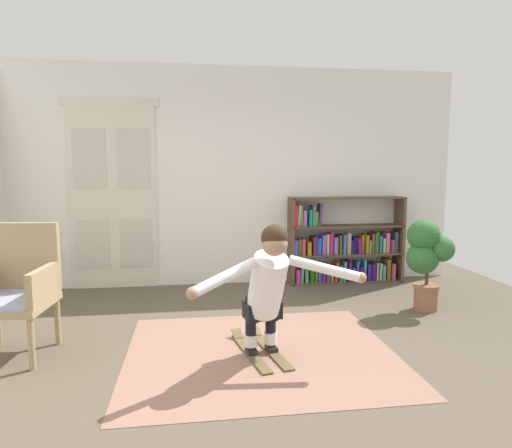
% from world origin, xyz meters
% --- Properties ---
extents(ground_plane, '(7.20, 7.20, 0.00)m').
position_xyz_m(ground_plane, '(0.00, 0.00, 0.00)').
color(ground_plane, brown).
extents(back_wall, '(6.00, 0.10, 2.90)m').
position_xyz_m(back_wall, '(0.00, 2.60, 1.45)').
color(back_wall, silver).
rests_on(back_wall, ground).
extents(double_door, '(1.22, 0.05, 2.45)m').
position_xyz_m(double_door, '(-1.63, 2.54, 1.23)').
color(double_door, beige).
rests_on(double_door, ground).
extents(rug, '(2.27, 1.98, 0.01)m').
position_xyz_m(rug, '(-0.06, 0.15, 0.00)').
color(rug, '#906857').
rests_on(rug, ground).
extents(bookshelf, '(1.59, 0.30, 1.18)m').
position_xyz_m(bookshelf, '(1.42, 2.39, 0.48)').
color(bookshelf, brown).
rests_on(bookshelf, ground).
extents(wicker_chair, '(0.65, 0.65, 1.10)m').
position_xyz_m(wicker_chair, '(-2.10, 0.44, 0.58)').
color(wicker_chair, '#9F885F').
rests_on(wicker_chair, ground).
extents(potted_plant, '(0.49, 0.39, 1.02)m').
position_xyz_m(potted_plant, '(1.90, 1.05, 0.66)').
color(potted_plant, brown).
rests_on(potted_plant, ground).
extents(skis_pair, '(0.43, 0.90, 0.07)m').
position_xyz_m(skis_pair, '(-0.07, 0.18, 0.02)').
color(skis_pair, brown).
rests_on(skis_pair, rug).
extents(person_skier, '(1.42, 0.75, 1.07)m').
position_xyz_m(person_skier, '(-0.03, -0.02, 0.66)').
color(person_skier, white).
rests_on(person_skier, skis_pair).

